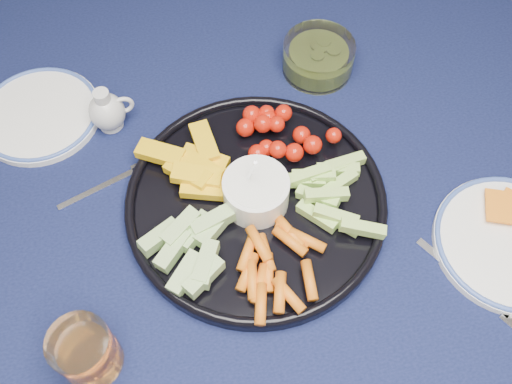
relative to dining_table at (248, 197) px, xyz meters
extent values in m
plane|color=#54391C|center=(0.00, 0.00, -0.66)|extent=(4.00, 4.00, 0.00)
cylinder|color=#4A2B18|center=(0.72, 0.42, -0.31)|extent=(0.07, 0.07, 0.70)
cube|color=#4A2B18|center=(0.00, 0.00, 0.06)|extent=(1.60, 1.00, 0.04)
cube|color=black|center=(0.00, 0.00, 0.08)|extent=(1.66, 1.06, 0.01)
cube|color=black|center=(0.00, 0.53, -0.06)|extent=(1.66, 0.01, 0.30)
cylinder|color=black|center=(0.00, -0.07, 0.10)|extent=(0.40, 0.40, 0.02)
torus|color=black|center=(0.00, -0.07, 0.11)|extent=(0.40, 0.40, 0.02)
cylinder|color=white|center=(0.00, -0.07, 0.13)|extent=(0.10, 0.10, 0.05)
cylinder|color=white|center=(0.00, -0.07, 0.15)|extent=(0.09, 0.09, 0.01)
cylinder|color=silver|center=(-0.21, 0.13, 0.09)|extent=(0.04, 0.04, 0.01)
ellipsoid|color=silver|center=(-0.21, 0.13, 0.12)|extent=(0.06, 0.06, 0.07)
cylinder|color=silver|center=(-0.21, 0.13, 0.16)|extent=(0.03, 0.03, 0.03)
torus|color=silver|center=(-0.18, 0.14, 0.13)|extent=(0.04, 0.01, 0.04)
torus|color=#405EB5|center=(-0.21, 0.13, 0.15)|extent=(0.03, 0.03, 0.00)
cylinder|color=silver|center=(0.16, 0.19, 0.12)|extent=(0.13, 0.13, 0.06)
cylinder|color=#5C6E1F|center=(0.16, 0.19, 0.11)|extent=(0.10, 0.10, 0.03)
cylinder|color=white|center=(0.36, -0.20, 0.09)|extent=(0.23, 0.23, 0.01)
torus|color=#405EB5|center=(0.36, -0.20, 0.10)|extent=(0.22, 0.22, 0.01)
cylinder|color=silver|center=(-0.26, -0.26, 0.13)|extent=(0.08, 0.08, 0.09)
cylinder|color=orange|center=(-0.26, -0.26, 0.11)|extent=(0.07, 0.07, 0.05)
cube|color=white|center=(-0.24, 0.01, 0.09)|extent=(0.13, 0.06, 0.00)
cube|color=white|center=(-0.17, 0.04, 0.09)|extent=(0.04, 0.03, 0.00)
cube|color=white|center=(0.27, -0.24, 0.09)|extent=(0.10, 0.14, 0.00)
cylinder|color=white|center=(-0.33, 0.17, 0.09)|extent=(0.20, 0.20, 0.01)
torus|color=#405EB5|center=(-0.33, 0.17, 0.10)|extent=(0.20, 0.20, 0.01)
camera|label=1|loc=(-0.08, -0.49, 0.86)|focal=40.00mm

